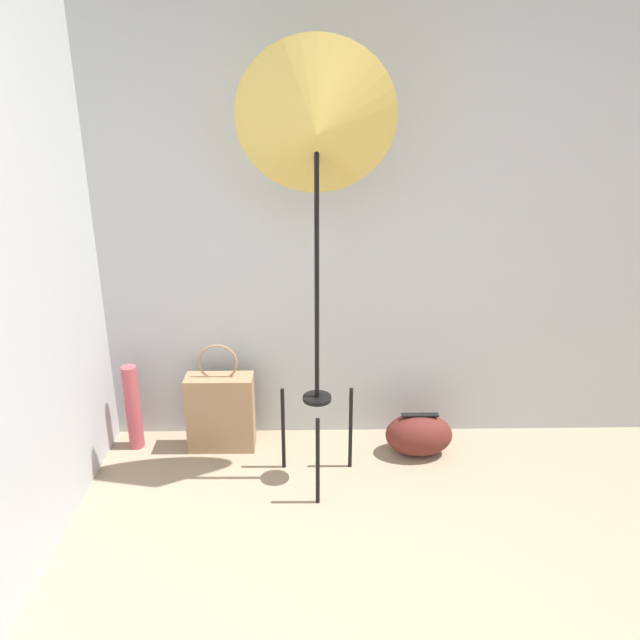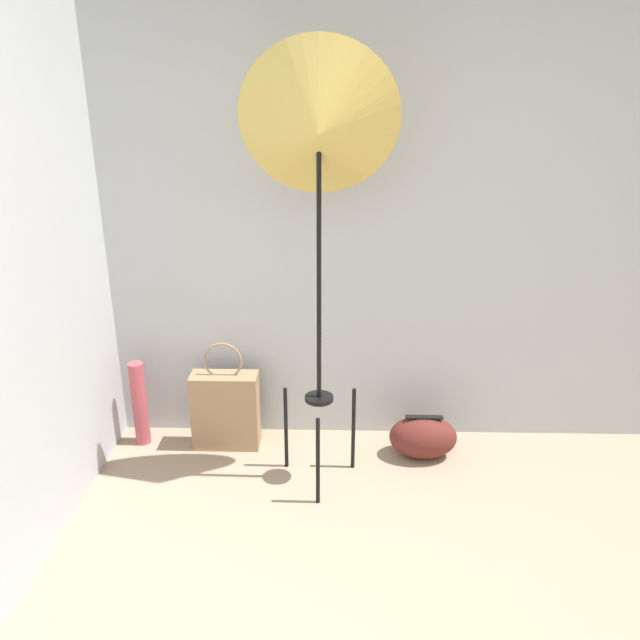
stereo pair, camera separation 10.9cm
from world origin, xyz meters
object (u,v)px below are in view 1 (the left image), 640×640
(paper_roll, at_px, (133,407))
(duffel_bag, at_px, (419,434))
(tote_bag, at_px, (221,411))
(photo_umbrella, at_px, (317,132))

(paper_roll, bearing_deg, duffel_bag, -3.62)
(duffel_bag, relative_size, paper_roll, 0.74)
(duffel_bag, height_order, paper_roll, paper_roll)
(tote_bag, relative_size, paper_roll, 1.27)
(duffel_bag, xyz_separation_m, paper_roll, (-1.56, 0.10, 0.13))
(photo_umbrella, relative_size, paper_roll, 4.29)
(photo_umbrella, height_order, paper_roll, photo_umbrella)
(tote_bag, height_order, duffel_bag, tote_bag)
(photo_umbrella, height_order, tote_bag, photo_umbrella)
(paper_roll, bearing_deg, tote_bag, -1.85)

